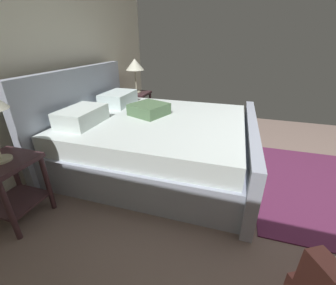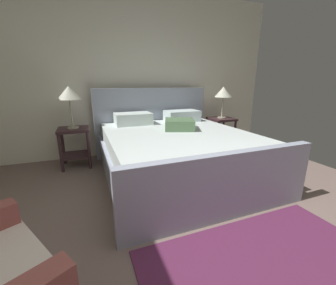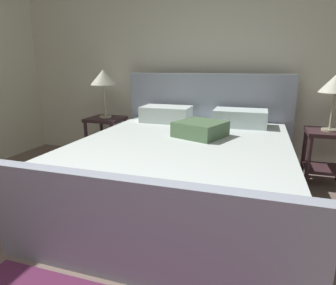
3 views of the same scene
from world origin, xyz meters
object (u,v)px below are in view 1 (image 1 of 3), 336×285
(bed, at_px, (154,138))
(nightstand_right, at_px, (137,103))
(nightstand_left, at_px, (9,181))
(table_lamp_right, at_px, (135,65))

(bed, relative_size, nightstand_right, 3.84)
(nightstand_right, bearing_deg, nightstand_left, -179.22)
(bed, bearing_deg, table_lamp_right, 32.66)
(bed, xyz_separation_m, table_lamp_right, (1.32, 0.85, 0.74))
(table_lamp_right, bearing_deg, nightstand_right, -116.57)
(table_lamp_right, height_order, nightstand_left, table_lamp_right)
(table_lamp_right, bearing_deg, nightstand_left, -179.22)
(bed, bearing_deg, nightstand_left, 148.46)
(bed, distance_m, table_lamp_right, 1.73)
(table_lamp_right, distance_m, nightstand_left, 2.73)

